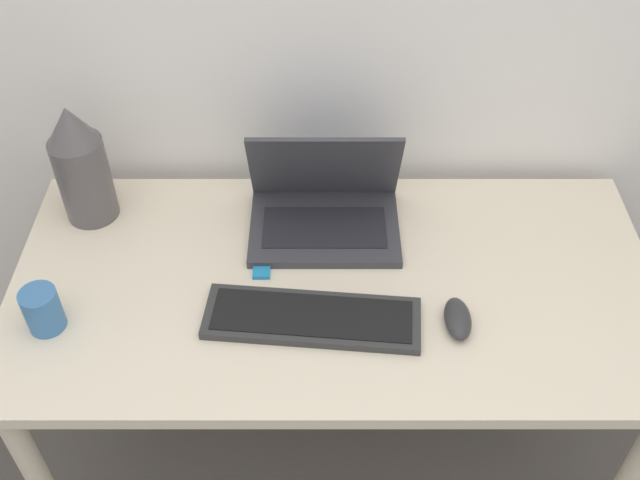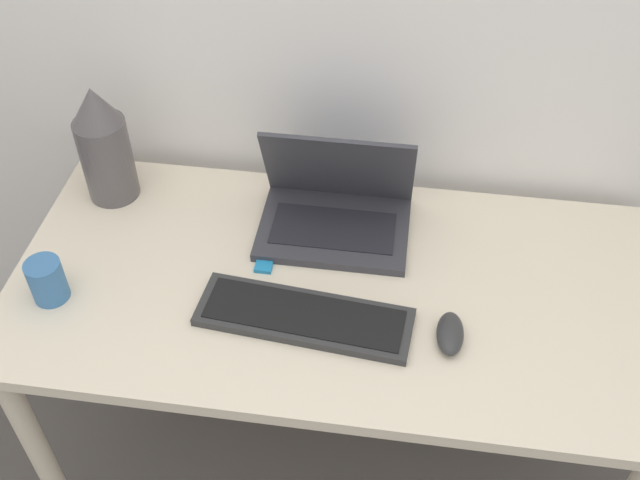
{
  "view_description": "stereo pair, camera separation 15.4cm",
  "coord_description": "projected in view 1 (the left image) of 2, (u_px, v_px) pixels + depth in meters",
  "views": [
    {
      "loc": [
        -0.03,
        -0.74,
        1.91
      ],
      "look_at": [
        -0.03,
        0.37,
        0.83
      ],
      "focal_mm": 42.0,
      "sensor_mm": 36.0,
      "label": 1
    },
    {
      "loc": [
        0.12,
        -0.73,
        1.91
      ],
      "look_at": [
        -0.03,
        0.37,
        0.83
      ],
      "focal_mm": 42.0,
      "sensor_mm": 36.0,
      "label": 2
    }
  ],
  "objects": [
    {
      "name": "keyboard",
      "position": [
        313.0,
        318.0,
        1.51
      ],
      "size": [
        0.45,
        0.18,
        0.02
      ],
      "color": "#2D2D2D",
      "rests_on": "desk"
    },
    {
      "name": "vase",
      "position": [
        82.0,
        164.0,
        1.65
      ],
      "size": [
        0.12,
        0.12,
        0.29
      ],
      "color": "#514C4C",
      "rests_on": "desk"
    },
    {
      "name": "laptop",
      "position": [
        326.0,
        206.0,
        1.69
      ],
      "size": [
        0.34,
        0.24,
        0.24
      ],
      "color": "#333338",
      "rests_on": "desk"
    },
    {
      "name": "desk",
      "position": [
        335.0,
        308.0,
        1.66
      ],
      "size": [
        1.38,
        0.68,
        0.73
      ],
      "color": "beige",
      "rests_on": "ground_plane"
    },
    {
      "name": "mug",
      "position": [
        44.0,
        309.0,
        1.48
      ],
      "size": [
        0.07,
        0.07,
        0.1
      ],
      "color": "teal",
      "rests_on": "desk"
    },
    {
      "name": "mp3_player",
      "position": [
        263.0,
        269.0,
        1.62
      ],
      "size": [
        0.04,
        0.05,
        0.01
      ],
      "color": "#1E7FB7",
      "rests_on": "desk"
    },
    {
      "name": "mouse",
      "position": [
        459.0,
        319.0,
        1.5
      ],
      "size": [
        0.05,
        0.11,
        0.04
      ],
      "color": "#2D2D2D",
      "rests_on": "desk"
    }
  ]
}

